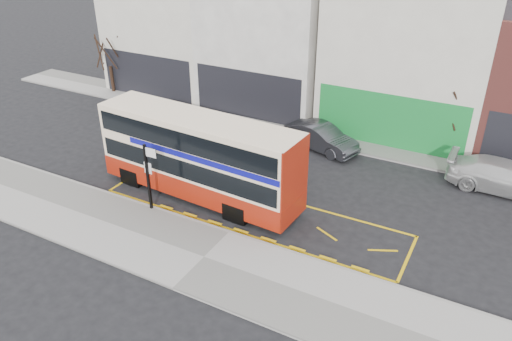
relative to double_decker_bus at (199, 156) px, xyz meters
The scene contains 15 objects.
ground 3.90m from the double_decker_bus, 31.29° to the right, with size 120.00×120.00×0.00m, color black.
pavement 5.30m from the double_decker_bus, 54.98° to the right, with size 40.00×4.00×0.15m, color #989590.
kerb 4.04m from the double_decker_bus, 36.55° to the right, with size 40.00×0.15×0.15m, color gray.
far_pavement 9.92m from the double_decker_bus, 73.19° to the left, with size 50.00×3.00×0.15m, color #989590.
road_markings 3.51m from the double_decker_bus, ahead, with size 14.00×3.40×0.01m, color gold, non-canonical shape.
terrace_far_left 17.27m from the double_decker_bus, 128.84° to the left, with size 8.00×8.01×10.80m.
terrace_left 13.93m from the double_decker_bus, 101.46° to the left, with size 8.00×8.01×11.80m.
terrace_green_shop 15.00m from the double_decker_bus, 64.60° to the left, with size 9.00×8.01×11.30m.
double_decker_bus is the anchor object (origin of this frame).
bus_stop_post 2.48m from the double_decker_bus, 118.36° to the right, with size 0.79×0.13×3.18m.
car_silver 10.65m from the double_decker_bus, 141.07° to the left, with size 1.64×4.08×1.39m, color #A8A8AC.
car_grey 8.20m from the double_decker_bus, 67.52° to the left, with size 1.53×4.39×1.45m, color #393A40.
car_white 14.55m from the double_decker_bus, 30.33° to the left, with size 2.11×5.18×1.50m, color beige.
street_tree_left 16.59m from the double_decker_bus, 146.65° to the left, with size 2.50×2.50×5.40m.
street_tree_right 13.93m from the double_decker_bus, 46.39° to the left, with size 2.31×2.31×4.98m.
Camera 1 is at (9.16, -15.00, 12.34)m, focal length 35.00 mm.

